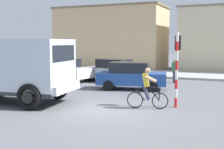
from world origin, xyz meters
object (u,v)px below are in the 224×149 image
at_px(cyclist, 147,88).
at_px(car_far_side, 131,76).
at_px(pedestrian_near_kerb, 175,71).
at_px(car_white_mid, 113,70).
at_px(truck_foreground, 13,66).
at_px(traffic_light_pole, 177,59).
at_px(car_red_near, 64,70).

bearing_deg(cyclist, car_far_side, 117.26).
relative_size(car_far_side, pedestrian_near_kerb, 2.64).
bearing_deg(car_white_mid, car_far_side, -49.15).
relative_size(truck_foreground, traffic_light_pole, 1.77).
height_order(cyclist, car_red_near, cyclist).
bearing_deg(truck_foreground, car_white_mid, 81.29).
height_order(car_red_near, car_far_side, same).
xyz_separation_m(cyclist, car_red_near, (-8.06, 6.31, -0.05)).
height_order(car_white_mid, car_far_side, same).
xyz_separation_m(car_white_mid, pedestrian_near_kerb, (4.11, 1.13, 0.03)).
bearing_deg(traffic_light_pole, pedestrian_near_kerb, 102.33).
xyz_separation_m(car_far_side, pedestrian_near_kerb, (1.76, 3.85, 0.03)).
bearing_deg(car_far_side, car_white_mid, 130.85).
xyz_separation_m(car_red_near, car_far_side, (5.68, -1.70, 0.00)).
xyz_separation_m(traffic_light_pole, car_red_near, (-9.12, 5.52, -1.25)).
xyz_separation_m(traffic_light_pole, car_white_mid, (-5.79, 6.54, -1.25)).
bearing_deg(car_white_mid, cyclist, -57.18).
relative_size(cyclist, car_red_near, 0.40).
distance_m(car_red_near, car_far_side, 5.93).
relative_size(truck_foreground, car_red_near, 1.32).
distance_m(cyclist, car_white_mid, 8.72).
xyz_separation_m(cyclist, car_far_side, (-2.37, 4.61, -0.05)).
distance_m(truck_foreground, car_far_side, 6.91).
height_order(car_white_mid, pedestrian_near_kerb, pedestrian_near_kerb).
relative_size(traffic_light_pole, pedestrian_near_kerb, 1.98).
distance_m(traffic_light_pole, car_far_side, 5.28).
distance_m(traffic_light_pole, car_white_mid, 8.82).
relative_size(cyclist, pedestrian_near_kerb, 1.06).
height_order(cyclist, traffic_light_pole, traffic_light_pole).
bearing_deg(cyclist, car_red_near, 141.93).
bearing_deg(car_red_near, cyclist, -38.07).
bearing_deg(cyclist, truck_foreground, -168.83).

